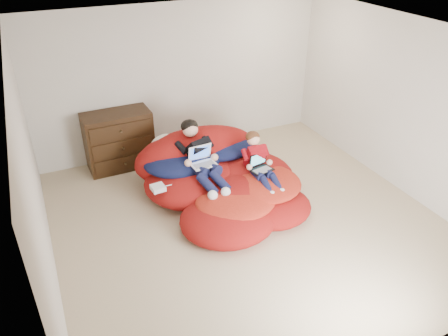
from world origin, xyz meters
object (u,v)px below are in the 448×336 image
(dresser, at_px, (119,140))
(laptop_white, at_px, (202,159))
(younger_boy, at_px, (259,160))
(laptop_black, at_px, (260,165))
(older_boy, at_px, (199,153))
(beanbag_pile, at_px, (221,179))

(dresser, distance_m, laptop_white, 1.68)
(dresser, relative_size, laptop_white, 2.93)
(younger_boy, distance_m, laptop_black, 0.07)
(dresser, bearing_deg, older_boy, -55.61)
(beanbag_pile, relative_size, younger_boy, 2.69)
(younger_boy, height_order, laptop_white, younger_boy)
(laptop_white, bearing_deg, beanbag_pile, -12.33)
(laptop_white, bearing_deg, dresser, 122.02)
(older_boy, bearing_deg, beanbag_pile, -34.42)
(dresser, height_order, older_boy, older_boy)
(laptop_white, height_order, laptop_black, laptop_white)
(beanbag_pile, distance_m, laptop_white, 0.46)
(older_boy, height_order, younger_boy, older_boy)
(beanbag_pile, xyz_separation_m, older_boy, (-0.26, 0.18, 0.41))
(dresser, distance_m, younger_boy, 2.39)
(beanbag_pile, xyz_separation_m, laptop_white, (-0.26, 0.06, 0.37))
(dresser, height_order, laptop_black, dresser)
(dresser, xyz_separation_m, laptop_white, (0.88, -1.41, 0.16))
(beanbag_pile, bearing_deg, laptop_black, -32.23)
(dresser, height_order, laptop_white, dresser)
(younger_boy, bearing_deg, laptop_black, -90.00)
(older_boy, height_order, laptop_black, older_boy)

